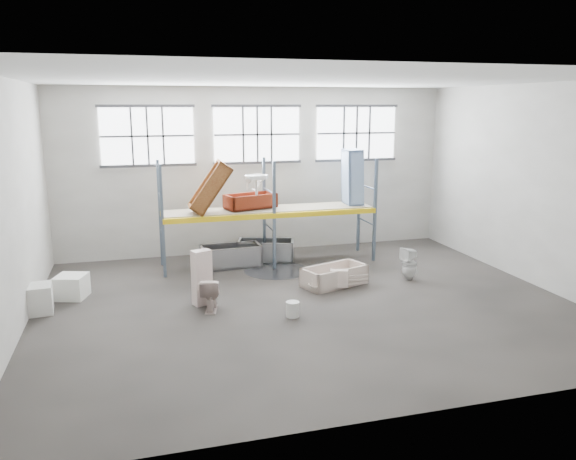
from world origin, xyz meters
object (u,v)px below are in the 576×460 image
object	(u,v)px
steel_tub_left	(231,256)
toilet_white	(409,264)
toilet_beige	(211,294)
bucket	(293,309)
blue_tub_upright	(352,177)
cistern_tall	(202,278)
steel_tub_right	(266,250)
carton_near	(34,299)
bathtub_beige	(334,276)
rust_tub_flat	(250,201)

from	to	relation	value
steel_tub_left	toilet_white	bearing A→B (deg)	-29.95
toilet_beige	steel_tub_left	world-z (taller)	toilet_beige
toilet_white	steel_tub_left	world-z (taller)	toilet_white
toilet_beige	bucket	bearing A→B (deg)	165.41
toilet_white	blue_tub_upright	distance (m)	3.32
cistern_tall	blue_tub_upright	world-z (taller)	blue_tub_upright
cistern_tall	toilet_beige	bearing A→B (deg)	-92.60
toilet_beige	bucket	distance (m)	1.87
steel_tub_right	carton_near	distance (m)	6.53
blue_tub_upright	bucket	xyz separation A→B (m)	(-3.08, -4.32, -2.23)
toilet_white	bathtub_beige	bearing A→B (deg)	-105.45
blue_tub_upright	carton_near	bearing A→B (deg)	-162.95
cistern_tall	rust_tub_flat	distance (m)	3.74
bathtub_beige	steel_tub_left	distance (m)	3.25
rust_tub_flat	blue_tub_upright	bearing A→B (deg)	-0.78
bathtub_beige	carton_near	xyz separation A→B (m)	(-7.01, -0.09, 0.07)
steel_tub_left	carton_near	distance (m)	5.36
cistern_tall	steel_tub_right	world-z (taller)	cistern_tall
carton_near	steel_tub_left	bearing A→B (deg)	27.14
cistern_tall	blue_tub_upright	distance (m)	5.98
toilet_beige	rust_tub_flat	size ratio (longest dim) A/B	0.53
steel_tub_left	bucket	xyz separation A→B (m)	(0.61, -4.17, -0.14)
toilet_beige	steel_tub_left	distance (m)	3.45
bathtub_beige	blue_tub_upright	xyz separation A→B (m)	(1.45, 2.50, 2.15)
bathtub_beige	carton_near	bearing A→B (deg)	161.40
toilet_beige	rust_tub_flat	xyz separation A→B (m)	(1.65, 3.48, 1.44)
bathtub_beige	steel_tub_right	size ratio (longest dim) A/B	1.01
cistern_tall	bucket	distance (m)	2.25
toilet_beige	blue_tub_upright	bearing A→B (deg)	-130.12
bathtub_beige	carton_near	world-z (taller)	carton_near
toilet_white	carton_near	distance (m)	9.05
carton_near	bucket	bearing A→B (deg)	-17.79
blue_tub_upright	steel_tub_left	bearing A→B (deg)	-177.72
toilet_beige	steel_tub_right	size ratio (longest dim) A/B	0.46
steel_tub_left	steel_tub_right	distance (m)	1.18
toilet_beige	steel_tub_right	xyz separation A→B (m)	(2.14, 3.68, -0.08)
bathtub_beige	blue_tub_upright	bearing A→B (deg)	40.63
blue_tub_upright	bucket	bearing A→B (deg)	-125.44
steel_tub_right	rust_tub_flat	size ratio (longest dim) A/B	1.14
toilet_beige	rust_tub_flat	bearing A→B (deg)	-101.64
toilet_white	rust_tub_flat	distance (m)	4.72
toilet_beige	cistern_tall	distance (m)	0.50
cistern_tall	rust_tub_flat	xyz separation A→B (m)	(1.79, 3.07, 1.18)
cistern_tall	bucket	xyz separation A→B (m)	(1.77, -1.29, -0.47)
bucket	rust_tub_flat	bearing A→B (deg)	89.80
steel_tub_right	rust_tub_flat	distance (m)	1.61
bucket	steel_tub_left	bearing A→B (deg)	98.30
bathtub_beige	bucket	size ratio (longest dim) A/B	4.91
toilet_beige	carton_near	size ratio (longest dim) A/B	1.02
rust_tub_flat	carton_near	xyz separation A→B (m)	(-5.40, -2.64, -1.50)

